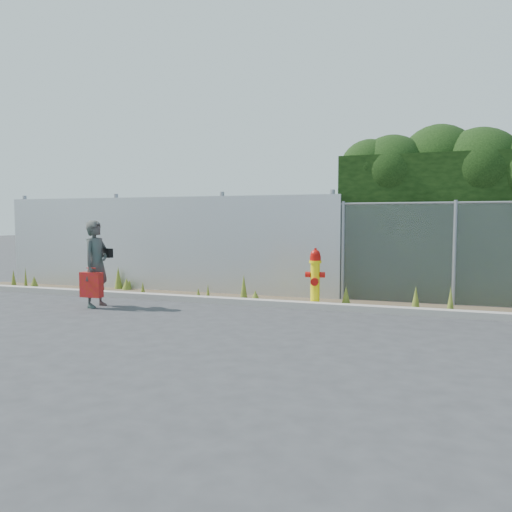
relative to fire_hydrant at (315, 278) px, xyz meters
The scene contains 8 objects.
ground 2.23m from the fire_hydrant, 108.22° to the right, with size 80.00×80.00×0.00m, color #323335.
curb 0.87m from the fire_hydrant, 159.39° to the right, with size 16.00×0.22×0.12m, color #9B948C.
weed_strip 0.88m from the fire_hydrant, 147.79° to the left, with size 16.00×1.30×0.54m.
corrugated_fence 4.07m from the fire_hydrant, 166.34° to the left, with size 8.50×0.21×2.30m.
fire_hydrant is the anchor object (origin of this frame).
woman 4.20m from the fire_hydrant, 160.85° to the right, with size 0.60×0.40×1.66m, color #0F6458.
red_tote_bag 4.24m from the fire_hydrant, 158.37° to the right, with size 0.43×0.16×0.56m.
black_shoulder_bag 4.04m from the fire_hydrant, 162.65° to the right, with size 0.24×0.10×0.18m.
Camera 1 is at (2.70, -7.31, 1.67)m, focal length 35.00 mm.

